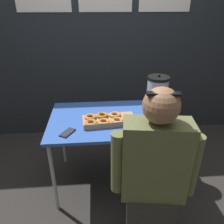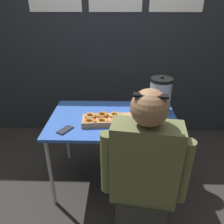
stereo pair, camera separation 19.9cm
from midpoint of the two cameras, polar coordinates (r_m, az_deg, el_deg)
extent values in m
plane|color=#2D2B28|center=(2.46, 2.71, -17.04)|extent=(12.00, 12.00, 0.00)
cube|color=#23282D|center=(2.87, 2.94, 18.89)|extent=(6.00, 0.10, 2.62)
cube|color=#2D56B2|center=(2.02, 3.15, -1.95)|extent=(1.17, 0.76, 0.03)
cylinder|color=#ADADB2|center=(2.03, -12.96, -15.56)|extent=(0.03, 0.03, 0.72)
cylinder|color=#ADADB2|center=(2.06, 18.88, -15.67)|extent=(0.03, 0.03, 0.72)
cylinder|color=#ADADB2|center=(2.54, -9.56, -5.52)|extent=(0.03, 0.03, 0.72)
cylinder|color=#ADADB2|center=(2.57, 14.96, -5.75)|extent=(0.03, 0.03, 0.72)
cube|color=tan|center=(1.96, 2.06, -2.20)|extent=(0.50, 0.29, 0.02)
cube|color=tan|center=(1.84, 2.45, -3.31)|extent=(0.48, 0.05, 0.04)
torus|color=#B67431|center=(1.89, -2.93, -2.57)|extent=(0.13, 0.13, 0.03)
torus|color=#BB7836|center=(1.90, 0.42, -2.49)|extent=(0.12, 0.12, 0.03)
torus|color=#C17F3D|center=(1.91, 4.04, -2.38)|extent=(0.13, 0.13, 0.03)
torus|color=#C17F3D|center=(1.93, 7.18, -2.21)|extent=(0.14, 0.14, 0.03)
torus|color=#B97634|center=(1.99, -2.86, -1.07)|extent=(0.15, 0.15, 0.03)
torus|color=#AB6926|center=(2.00, 0.31, -0.87)|extent=(0.14, 0.14, 0.03)
torus|color=#C48240|center=(2.00, 3.61, -0.85)|extent=(0.12, 0.12, 0.03)
cylinder|color=#B7B7BC|center=(2.16, 15.05, 3.93)|extent=(0.20, 0.20, 0.30)
cylinder|color=black|center=(2.10, 15.59, 8.07)|extent=(0.21, 0.21, 0.03)
sphere|color=black|center=(2.10, 15.67, 8.75)|extent=(0.03, 0.03, 0.03)
cylinder|color=black|center=(2.11, 15.34, 0.37)|extent=(0.02, 0.05, 0.02)
cube|color=black|center=(1.84, -9.14, -4.76)|extent=(0.13, 0.16, 0.01)
cube|color=#2D333D|center=(1.84, -9.15, -4.61)|extent=(0.11, 0.14, 0.00)
cube|color=#33332D|center=(1.87, 10.71, -25.70)|extent=(0.38, 0.29, 0.47)
cube|color=#60663D|center=(1.49, 12.45, -13.19)|extent=(0.46, 0.26, 0.58)
sphere|color=#8E6647|center=(1.27, 14.22, 0.96)|extent=(0.22, 0.22, 0.22)
cube|color=black|center=(1.21, 14.75, 4.10)|extent=(0.20, 0.08, 0.01)
cylinder|color=#60663D|center=(1.55, 21.77, -14.40)|extent=(0.10, 0.10, 0.47)
cylinder|color=#60663D|center=(1.51, 2.72, -13.30)|extent=(0.10, 0.10, 0.47)
camera|label=1|loc=(0.10, -87.14, 1.44)|focal=35.00mm
camera|label=2|loc=(0.10, 92.86, -1.44)|focal=35.00mm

